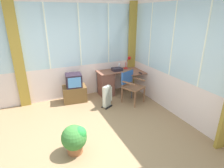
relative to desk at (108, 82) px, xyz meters
name	(u,v)px	position (x,y,z in m)	size (l,w,h in m)	color
ground	(93,140)	(-1.15, -1.90, -0.43)	(5.32, 5.38, 0.06)	#957553
north_window_panel	(65,50)	(-1.15, 0.32, 1.00)	(4.32, 0.07, 2.79)	silver
east_window_panel	(186,60)	(1.04, -1.90, 1.00)	(0.07, 4.38, 2.79)	silver
curtain_north_left	(17,57)	(-2.33, 0.24, 0.95)	(0.25, 0.07, 2.69)	#A48432
curtain_corner	(132,48)	(0.91, 0.19, 0.95)	(0.25, 0.07, 2.69)	#A48432
desk	(108,82)	(0.00, 0.00, 0.00)	(1.29, 0.86, 0.73)	brown
desk_lamp	(129,61)	(0.72, 0.03, 0.59)	(0.23, 0.20, 0.40)	red
tv_remote	(140,73)	(0.79, -0.54, 0.34)	(0.04, 0.15, 0.02)	black
spray_bottle	(119,66)	(0.42, 0.10, 0.43)	(0.06, 0.06, 0.22)	silver
paper_tray	(117,69)	(0.29, -0.01, 0.38)	(0.30, 0.23, 0.09)	#2C242F
wooden_armchair	(130,82)	(0.37, -0.69, 0.18)	(0.63, 0.64, 0.89)	brown
tv_on_stand	(74,89)	(-1.05, -0.03, -0.04)	(0.69, 0.51, 0.80)	brown
space_heater	(107,96)	(-0.34, -0.75, -0.09)	(0.33, 0.28, 0.60)	silver
potted_plant	(75,138)	(-1.55, -2.12, -0.09)	(0.45, 0.45, 0.54)	#A1613A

